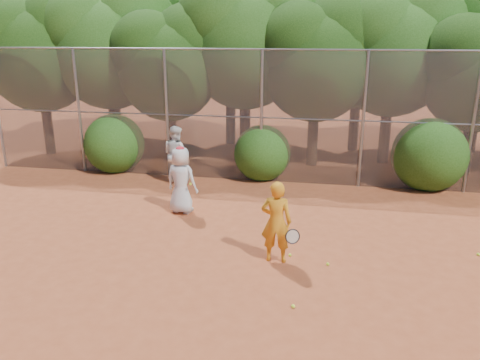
# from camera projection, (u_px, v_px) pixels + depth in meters

# --- Properties ---
(ground) EXTENTS (80.00, 80.00, 0.00)m
(ground) POSITION_uv_depth(u_px,v_px,m) (267.00, 276.00, 8.96)
(ground) COLOR #954121
(ground) RESTS_ON ground
(fence_back) EXTENTS (20.05, 0.09, 4.03)m
(fence_back) POSITION_uv_depth(u_px,v_px,m) (291.00, 117.00, 13.99)
(fence_back) COLOR gray
(fence_back) RESTS_ON ground
(tree_0) EXTENTS (4.38, 3.81, 6.00)m
(tree_0) POSITION_uv_depth(u_px,v_px,m) (40.00, 48.00, 16.98)
(tree_0) COLOR black
(tree_0) RESTS_ON ground
(tree_1) EXTENTS (4.64, 4.03, 6.35)m
(tree_1) POSITION_uv_depth(u_px,v_px,m) (110.00, 41.00, 16.94)
(tree_1) COLOR black
(tree_1) RESTS_ON ground
(tree_2) EXTENTS (3.99, 3.47, 5.47)m
(tree_2) POSITION_uv_depth(u_px,v_px,m) (170.00, 59.00, 16.01)
(tree_2) COLOR black
(tree_2) RESTS_ON ground
(tree_3) EXTENTS (4.89, 4.26, 6.70)m
(tree_3) POSITION_uv_depth(u_px,v_px,m) (247.00, 35.00, 16.27)
(tree_3) COLOR black
(tree_3) RESTS_ON ground
(tree_4) EXTENTS (4.19, 3.64, 5.73)m
(tree_4) POSITION_uv_depth(u_px,v_px,m) (318.00, 55.00, 15.45)
(tree_4) COLOR black
(tree_4) RESTS_ON ground
(tree_5) EXTENTS (4.51, 3.92, 6.17)m
(tree_5) POSITION_uv_depth(u_px,v_px,m) (395.00, 46.00, 15.68)
(tree_5) COLOR black
(tree_5) RESTS_ON ground
(tree_9) EXTENTS (4.83, 4.20, 6.62)m
(tree_9) POSITION_uv_depth(u_px,v_px,m) (112.00, 36.00, 19.22)
(tree_9) COLOR black
(tree_9) RESTS_ON ground
(tree_10) EXTENTS (5.15, 4.48, 7.06)m
(tree_10) POSITION_uv_depth(u_px,v_px,m) (232.00, 28.00, 18.44)
(tree_10) COLOR black
(tree_10) RESTS_ON ground
(tree_11) EXTENTS (4.64, 4.03, 6.35)m
(tree_11) POSITION_uv_depth(u_px,v_px,m) (362.00, 41.00, 17.32)
(tree_11) COLOR black
(tree_11) RESTS_ON ground
(bush_0) EXTENTS (2.00, 2.00, 2.00)m
(bush_0) POSITION_uv_depth(u_px,v_px,m) (114.00, 141.00, 15.63)
(bush_0) COLOR #204A12
(bush_0) RESTS_ON ground
(bush_1) EXTENTS (1.80, 1.80, 1.80)m
(bush_1) POSITION_uv_depth(u_px,v_px,m) (262.00, 151.00, 14.77)
(bush_1) COLOR #204A12
(bush_1) RESTS_ON ground
(bush_2) EXTENTS (2.20, 2.20, 2.20)m
(bush_2) POSITION_uv_depth(u_px,v_px,m) (430.00, 152.00, 13.83)
(bush_2) COLOR #204A12
(bush_2) RESTS_ON ground
(player_yellow) EXTENTS (0.82, 0.51, 1.70)m
(player_yellow) POSITION_uv_depth(u_px,v_px,m) (276.00, 222.00, 9.33)
(player_yellow) COLOR orange
(player_yellow) RESTS_ON ground
(player_teen) EXTENTS (0.94, 0.72, 1.75)m
(player_teen) POSITION_uv_depth(u_px,v_px,m) (181.00, 180.00, 11.91)
(player_teen) COLOR silver
(player_teen) RESTS_ON ground
(player_white) EXTENTS (1.09, 1.04, 1.77)m
(player_white) POSITION_uv_depth(u_px,v_px,m) (176.00, 154.00, 14.38)
(player_white) COLOR white
(player_white) RESTS_ON ground
(ball_0) EXTENTS (0.07, 0.07, 0.07)m
(ball_0) POSITION_uv_depth(u_px,v_px,m) (328.00, 264.00, 9.35)
(ball_0) COLOR #CAF02B
(ball_0) RESTS_ON ground
(ball_1) EXTENTS (0.07, 0.07, 0.07)m
(ball_1) POSITION_uv_depth(u_px,v_px,m) (478.00, 254.00, 9.77)
(ball_1) COLOR #CAF02B
(ball_1) RESTS_ON ground
(ball_2) EXTENTS (0.07, 0.07, 0.07)m
(ball_2) POSITION_uv_depth(u_px,v_px,m) (293.00, 306.00, 7.91)
(ball_2) COLOR #CAF02B
(ball_2) RESTS_ON ground
(ball_4) EXTENTS (0.07, 0.07, 0.07)m
(ball_4) POSITION_uv_depth(u_px,v_px,m) (290.00, 255.00, 9.73)
(ball_4) COLOR #CAF02B
(ball_4) RESTS_ON ground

